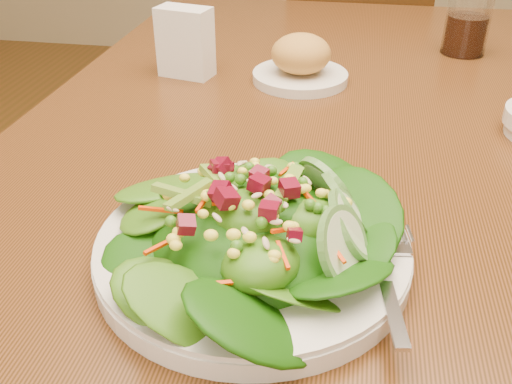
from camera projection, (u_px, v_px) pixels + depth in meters
The scene contains 6 objects.
dining_table at pixel (322, 169), 0.92m from camera, with size 0.90×1.40×0.75m.
chair_far at pixel (347, 86), 1.75m from camera, with size 0.45×0.45×0.87m.
salad_plate at pixel (263, 233), 0.55m from camera, with size 0.31×0.31×0.09m.
bread_plate at pixel (301, 63), 0.96m from camera, with size 0.16×0.16×0.08m.
drinking_glass at pixel (468, 21), 1.08m from camera, with size 0.08×0.08×0.15m.
napkin_holder at pixel (185, 40), 0.98m from camera, with size 0.10×0.07×0.12m.
Camera 1 is at (0.04, -0.81, 1.10)m, focal length 40.00 mm.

